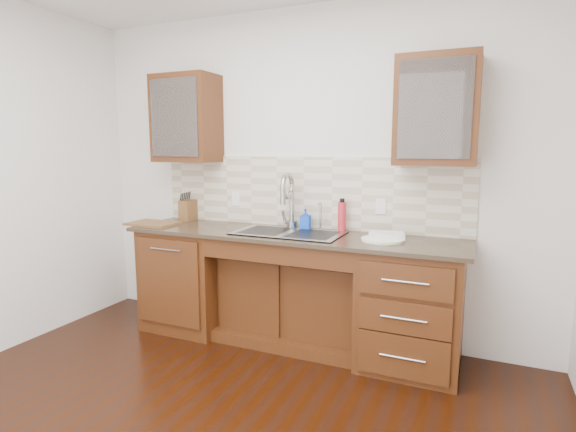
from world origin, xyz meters
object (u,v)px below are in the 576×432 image
at_px(soap_bottle, 305,219).
at_px(water_bottle, 342,217).
at_px(plate, 382,240).
at_px(cutting_board, 153,223).
at_px(knife_block, 188,210).

relative_size(soap_bottle, water_bottle, 0.72).
bearing_deg(soap_bottle, water_bottle, -1.20).
relative_size(soap_bottle, plate, 0.56).
xyz_separation_m(soap_bottle, cutting_board, (-1.31, -0.30, -0.08)).
distance_m(plate, knife_block, 1.86).
bearing_deg(water_bottle, soap_bottle, -175.58).
height_order(plate, cutting_board, cutting_board).
distance_m(water_bottle, cutting_board, 1.65).
bearing_deg(soap_bottle, plate, -22.26).
distance_m(plate, cutting_board, 1.99).
bearing_deg(water_bottle, plate, -31.10).
relative_size(knife_block, cutting_board, 0.45).
bearing_deg(plate, knife_block, 173.03).
height_order(knife_block, cutting_board, knife_block).
distance_m(soap_bottle, water_bottle, 0.30).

